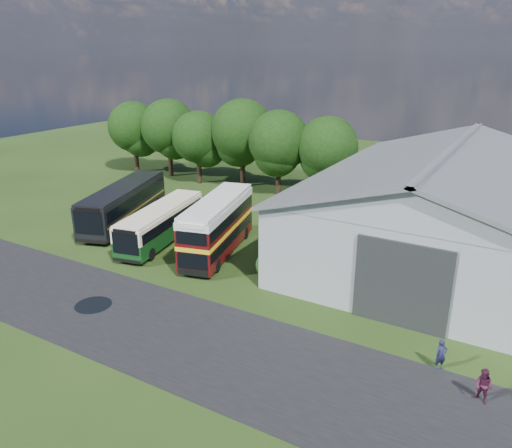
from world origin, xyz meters
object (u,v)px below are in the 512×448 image
Objects in this scene: storage_shed at (447,200)px; bus_maroon_double at (218,226)px; bus_green_single at (162,223)px; bus_dark_single at (124,203)px; visitor_a at (441,355)px; visitor_b at (484,387)px.

storage_shed is 2.45× the size of bus_maroon_double.
bus_green_single is at bearing -156.38° from storage_shed.
bus_green_single is 0.87× the size of bus_dark_single.
bus_green_single is at bearing 122.55° from visitor_a.
bus_dark_single reaches higher than visitor_b.
bus_maroon_double is (-14.59, -8.39, -2.06)m from storage_shed.
bus_maroon_double is (5.22, 0.28, 0.57)m from bus_green_single.
bus_maroon_double reaches higher than visitor_b.
bus_green_single is 5.26m from bus_maroon_double.
bus_maroon_double is 6.14× the size of visitor_b.
storage_shed is 21.78m from bus_green_single.
visitor_b is (19.53, -8.19, -1.28)m from bus_maroon_double.
visitor_b is at bearing -36.04° from bus_dark_single.
bus_maroon_double is at bearing 117.40° from visitor_a.
visitor_a is at bearing -34.93° from bus_maroon_double.
visitor_a is (28.51, -8.22, -0.98)m from bus_dark_single.
visitor_b is at bearing -36.86° from bus_maroon_double.
bus_maroon_double is at bearing -177.80° from visitor_b.
bus_dark_single is 29.68m from visitor_a.
visitor_a is at bearing 168.17° from visitor_b.
storage_shed is 16.95m from bus_maroon_double.
bus_green_single is at bearing 168.92° from bus_maroon_double.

